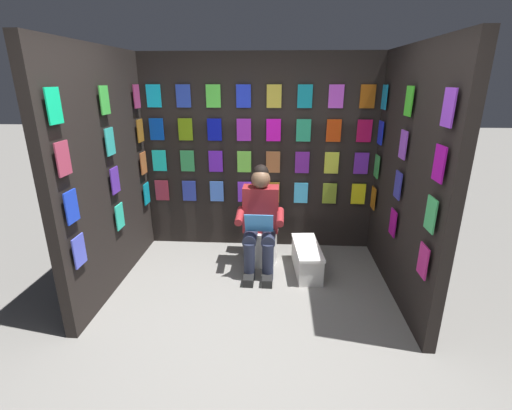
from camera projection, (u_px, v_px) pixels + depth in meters
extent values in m
plane|color=gray|center=(245.00, 346.00, 2.98)|extent=(30.00, 30.00, 0.00)
cube|color=black|center=(259.00, 155.00, 4.50)|extent=(2.94, 0.10, 2.38)
cube|color=maroon|center=(162.00, 190.00, 4.64)|extent=(0.17, 0.01, 0.26)
cube|color=#2A3BA6|center=(189.00, 191.00, 4.62)|extent=(0.17, 0.01, 0.26)
cube|color=#4579E8|center=(217.00, 191.00, 4.60)|extent=(0.17, 0.01, 0.26)
cube|color=#8231E6|center=(245.00, 192.00, 4.58)|extent=(0.17, 0.01, 0.26)
cube|color=#A56F1C|center=(273.00, 192.00, 4.56)|extent=(0.17, 0.01, 0.26)
cube|color=#40B9F0|center=(301.00, 193.00, 4.54)|extent=(0.17, 0.01, 0.26)
cube|color=olive|center=(329.00, 193.00, 4.52)|extent=(0.17, 0.01, 0.26)
cube|color=yellow|center=(358.00, 194.00, 4.50)|extent=(0.17, 0.01, 0.26)
cube|color=#19D0CA|center=(159.00, 161.00, 4.52)|extent=(0.17, 0.01, 0.26)
cube|color=#2F904E|center=(187.00, 161.00, 4.50)|extent=(0.17, 0.01, 0.26)
cube|color=#621FC2|center=(216.00, 161.00, 4.48)|extent=(0.17, 0.01, 0.26)
cube|color=#6FD243|center=(244.00, 162.00, 4.45)|extent=(0.17, 0.01, 0.26)
cube|color=#A26135|center=(273.00, 162.00, 4.43)|extent=(0.17, 0.01, 0.26)
cube|color=#661E90|center=(302.00, 163.00, 4.41)|extent=(0.17, 0.01, 0.26)
cube|color=gold|center=(332.00, 163.00, 4.39)|extent=(0.17, 0.01, 0.26)
cube|color=purple|center=(361.00, 163.00, 4.37)|extent=(0.17, 0.01, 0.26)
cube|color=#0941BA|center=(157.00, 129.00, 4.39)|extent=(0.17, 0.01, 0.26)
cube|color=#678D10|center=(185.00, 129.00, 4.37)|extent=(0.17, 0.01, 0.26)
cube|color=#0A13AE|center=(214.00, 130.00, 4.35)|extent=(0.17, 0.01, 0.26)
cube|color=purple|center=(244.00, 130.00, 4.33)|extent=(0.17, 0.01, 0.26)
cube|color=#DD11C5|center=(274.00, 130.00, 4.31)|extent=(0.17, 0.01, 0.26)
cube|color=#249E70|center=(304.00, 130.00, 4.29)|extent=(0.17, 0.01, 0.26)
cube|color=#C2370B|center=(334.00, 131.00, 4.27)|extent=(0.17, 0.01, 0.26)
cube|color=#BD1048|center=(364.00, 131.00, 4.25)|extent=(0.17, 0.01, 0.26)
cube|color=#13CDF0|center=(154.00, 96.00, 4.27)|extent=(0.17, 0.01, 0.26)
cube|color=blue|center=(183.00, 96.00, 4.24)|extent=(0.17, 0.01, 0.26)
cube|color=#57E646|center=(213.00, 96.00, 4.22)|extent=(0.17, 0.01, 0.26)
cube|color=#1F36E6|center=(244.00, 96.00, 4.20)|extent=(0.17, 0.01, 0.26)
cube|color=gold|center=(274.00, 96.00, 4.18)|extent=(0.17, 0.01, 0.26)
cube|color=teal|center=(305.00, 96.00, 4.16)|extent=(0.17, 0.01, 0.26)
cube|color=#C64AE0|center=(336.00, 96.00, 4.14)|extent=(0.17, 0.01, 0.26)
cube|color=#A14D0F|center=(368.00, 96.00, 4.12)|extent=(0.17, 0.01, 0.26)
cube|color=black|center=(408.00, 178.00, 3.44)|extent=(0.10, 1.97, 2.38)
cube|color=#AC5E14|center=(373.00, 198.00, 4.35)|extent=(0.01, 0.17, 0.26)
cube|color=#A70F87|center=(393.00, 223.00, 3.59)|extent=(0.01, 0.17, 0.26)
cube|color=#CA2681|center=(423.00, 261.00, 2.83)|extent=(0.01, 0.17, 0.26)
cube|color=green|center=(377.00, 166.00, 4.22)|extent=(0.01, 0.17, 0.26)
cube|color=#3636A9|center=(398.00, 185.00, 3.47)|extent=(0.01, 0.17, 0.26)
cube|color=#43C16A|center=(431.00, 214.00, 2.71)|extent=(0.01, 0.17, 0.26)
cube|color=#162CE1|center=(380.00, 133.00, 4.10)|extent=(0.01, 0.17, 0.26)
cube|color=#9549D6|center=(403.00, 145.00, 3.34)|extent=(0.01, 0.17, 0.26)
cube|color=#AC11A4|center=(439.00, 164.00, 2.58)|extent=(0.01, 0.17, 0.26)
cube|color=#138FC6|center=(384.00, 97.00, 3.97)|extent=(0.01, 0.17, 0.26)
cube|color=green|center=(409.00, 101.00, 3.21)|extent=(0.01, 0.17, 0.26)
cube|color=#9A40E7|center=(449.00, 108.00, 2.46)|extent=(0.01, 0.17, 0.26)
cube|color=black|center=(106.00, 173.00, 3.61)|extent=(0.10, 1.97, 2.38)
cube|color=#505BE7|center=(79.00, 251.00, 3.00)|extent=(0.01, 0.17, 0.26)
cube|color=#31DAB6|center=(120.00, 216.00, 3.76)|extent=(0.01, 0.17, 0.26)
cube|color=#0C96B2|center=(147.00, 194.00, 4.51)|extent=(0.01, 0.17, 0.26)
cube|color=blue|center=(72.00, 207.00, 2.87)|extent=(0.01, 0.17, 0.26)
cube|color=#5F31BA|center=(115.00, 180.00, 3.63)|extent=(0.01, 0.17, 0.26)
cube|color=#B65C2E|center=(144.00, 163.00, 4.39)|extent=(0.01, 0.17, 0.26)
cube|color=#B83E5B|center=(63.00, 159.00, 2.75)|extent=(0.01, 0.17, 0.26)
cube|color=#32BCB4|center=(110.00, 142.00, 3.50)|extent=(0.01, 0.17, 0.26)
cube|color=#945E1A|center=(140.00, 131.00, 4.26)|extent=(0.01, 0.17, 0.26)
cube|color=#12ED95|center=(54.00, 106.00, 2.62)|extent=(0.01, 0.17, 0.26)
cube|color=green|center=(105.00, 100.00, 3.38)|extent=(0.01, 0.17, 0.26)
cube|color=#972B5E|center=(137.00, 96.00, 4.13)|extent=(0.01, 0.17, 0.26)
cylinder|color=white|center=(261.00, 246.00, 4.30)|extent=(0.38, 0.38, 0.40)
cylinder|color=white|center=(261.00, 230.00, 4.23)|extent=(0.41, 0.41, 0.02)
cube|color=white|center=(262.00, 209.00, 4.42)|extent=(0.38, 0.18, 0.36)
cylinder|color=white|center=(262.00, 211.00, 4.34)|extent=(0.39, 0.07, 0.39)
cube|color=maroon|center=(261.00, 209.00, 4.11)|extent=(0.40, 0.22, 0.52)
sphere|color=brown|center=(261.00, 179.00, 3.97)|extent=(0.21, 0.21, 0.21)
sphere|color=black|center=(261.00, 172.00, 3.98)|extent=(0.17, 0.17, 0.17)
cylinder|color=#23283D|center=(269.00, 236.00, 4.00)|extent=(0.15, 0.40, 0.15)
cylinder|color=#23283D|center=(251.00, 235.00, 4.01)|extent=(0.15, 0.40, 0.15)
cylinder|color=#23283D|center=(268.00, 262.00, 3.90)|extent=(0.12, 0.12, 0.42)
cylinder|color=#23283D|center=(249.00, 261.00, 3.92)|extent=(0.12, 0.12, 0.42)
cube|color=black|center=(267.00, 279.00, 3.90)|extent=(0.11, 0.26, 0.09)
cube|color=black|center=(249.00, 278.00, 3.91)|extent=(0.11, 0.26, 0.09)
cylinder|color=maroon|center=(280.00, 217.00, 3.94)|extent=(0.09, 0.31, 0.13)
cylinder|color=maroon|center=(240.00, 216.00, 3.97)|extent=(0.09, 0.31, 0.13)
cube|color=#3F8FDE|center=(259.00, 223.00, 3.81)|extent=(0.30, 0.13, 0.23)
cube|color=white|center=(307.00, 260.00, 4.10)|extent=(0.31, 0.71, 0.29)
cube|color=white|center=(307.00, 247.00, 4.05)|extent=(0.33, 0.74, 0.03)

